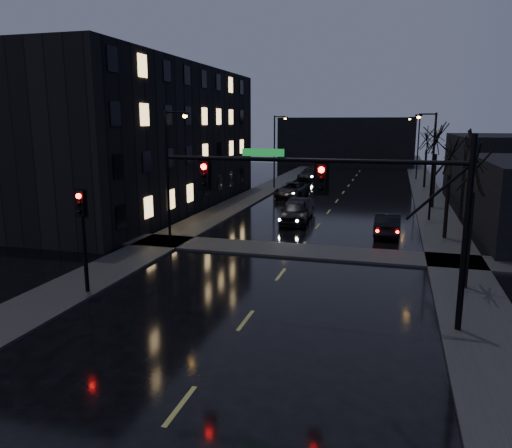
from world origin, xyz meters
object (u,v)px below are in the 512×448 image
Objects in this scene: oncoming_car_c at (292,190)px; oncoming_car_d at (310,174)px; oncoming_car_b at (299,209)px; lead_car at (388,224)px; oncoming_car_a at (295,212)px.

oncoming_car_d reaches higher than oncoming_car_c.
lead_car is (6.75, -4.14, -0.02)m from oncoming_car_b.
oncoming_car_c is 1.17× the size of lead_car.
oncoming_car_b reaches higher than lead_car.
oncoming_car_d is at bearing -69.68° from lead_car.
oncoming_car_d is (-0.82, 15.49, 0.02)m from oncoming_car_c.
lead_car is (10.27, -30.25, -0.01)m from oncoming_car_d.
oncoming_car_b reaches higher than oncoming_car_c.
oncoming_car_c is 17.53m from lead_car.
oncoming_car_d is (-3.58, 28.10, -0.09)m from oncoming_car_a.
lead_car is at bearing -23.75° from oncoming_car_a.
oncoming_car_b is 0.88× the size of oncoming_car_c.
oncoming_car_c is 15.51m from oncoming_car_d.
oncoming_car_c is at bearing 107.30° from oncoming_car_b.
oncoming_car_d is (-3.52, 26.11, -0.01)m from oncoming_car_b.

